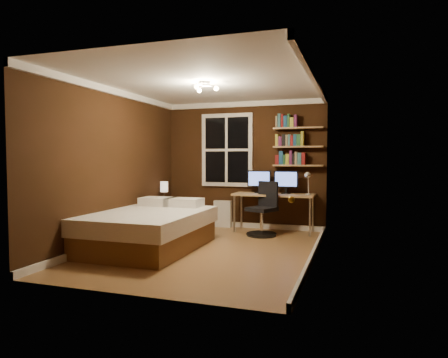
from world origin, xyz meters
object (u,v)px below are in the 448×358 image
(desk_lamp, at_px, (308,183))
(monitor_left, at_px, (259,182))
(office_chair, at_px, (263,215))
(monitor_right, at_px, (286,182))
(desk, at_px, (274,197))
(bed, at_px, (149,229))
(nightstand, at_px, (164,217))
(radiator, at_px, (223,214))
(bedside_lamp, at_px, (164,193))

(desk_lamp, bearing_deg, monitor_left, 167.21)
(desk_lamp, height_order, office_chair, desk_lamp)
(office_chair, bearing_deg, monitor_right, 80.81)
(desk, height_order, office_chair, office_chair)
(bed, bearing_deg, monitor_left, 59.01)
(nightstand, height_order, desk, desk)
(nightstand, bearing_deg, office_chair, 1.65)
(nightstand, bearing_deg, desk_lamp, 7.34)
(radiator, distance_m, monitor_right, 1.46)
(bedside_lamp, distance_m, radiator, 1.25)
(bed, height_order, nightstand, bed)
(office_chair, bearing_deg, desk_lamp, 44.35)
(monitor_left, xyz_separation_m, desk_lamp, (0.95, -0.21, 0.00))
(monitor_right, bearing_deg, desk_lamp, -26.60)
(radiator, xyz_separation_m, monitor_right, (1.29, -0.13, 0.67))
(bedside_lamp, xyz_separation_m, office_chair, (1.97, -0.01, -0.35))
(monitor_left, xyz_separation_m, monitor_right, (0.52, 0.00, 0.00))
(monitor_left, distance_m, office_chair, 0.77)
(bedside_lamp, bearing_deg, desk, 10.86)
(monitor_left, relative_size, office_chair, 0.47)
(radiator, distance_m, monitor_left, 1.03)
(radiator, distance_m, desk, 1.16)
(nightstand, bearing_deg, monitor_right, 13.56)
(bedside_lamp, bearing_deg, desk_lamp, 5.47)
(bedside_lamp, xyz_separation_m, desk, (2.08, 0.40, -0.05))
(desk_lamp, bearing_deg, nightstand, -174.53)
(bedside_lamp, bearing_deg, radiator, 30.96)
(bed, relative_size, monitor_left, 4.59)
(nightstand, distance_m, desk, 2.16)
(radiator, height_order, desk_lamp, desk_lamp)
(office_chair, bearing_deg, bed, -107.59)
(monitor_right, xyz_separation_m, office_chair, (-0.32, -0.48, -0.57))
(bed, bearing_deg, nightstand, 109.17)
(radiator, relative_size, monitor_right, 1.17)
(monitor_left, relative_size, monitor_right, 1.00)
(monitor_left, distance_m, monitor_right, 0.52)
(radiator, distance_m, office_chair, 1.15)
(monitor_left, bearing_deg, monitor_right, 0.00)
(desk, xyz_separation_m, monitor_left, (-0.30, 0.08, 0.28))
(desk_lamp, relative_size, office_chair, 0.45)
(bed, distance_m, desk_lamp, 2.92)
(bed, relative_size, radiator, 3.93)
(bed, bearing_deg, desk_lamp, 40.17)
(bedside_lamp, height_order, radiator, bedside_lamp)
(radiator, relative_size, desk, 0.35)
(nightstand, xyz_separation_m, office_chair, (1.97, -0.01, 0.12))
(bed, relative_size, desk, 1.38)
(desk, height_order, monitor_left, monitor_left)
(desk_lamp, bearing_deg, monitor_right, 153.40)
(desk, relative_size, office_chair, 1.57)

